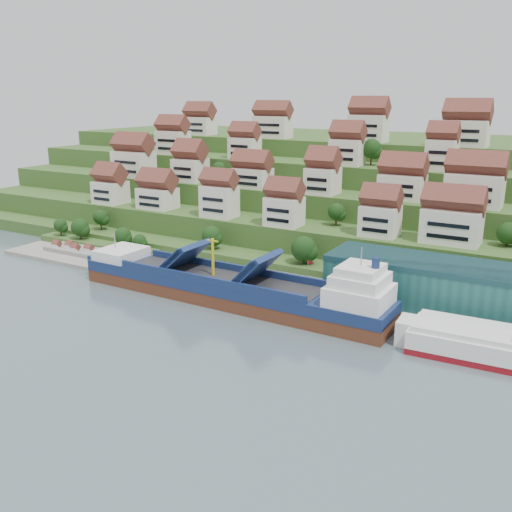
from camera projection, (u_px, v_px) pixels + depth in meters
The scene contains 11 objects.
ground at pixel (219, 302), 134.17m from camera, with size 300.00×300.00×0.00m, color slate.
quay at pixel (323, 293), 136.73m from camera, with size 180.00×14.00×2.20m, color gray.
pebble_beach at pixel (81, 254), 171.94m from camera, with size 45.00×20.00×1.00m, color gray.
hillside at pixel (369, 193), 217.46m from camera, with size 260.00×128.00×31.00m.
hillside_village at pixel (328, 170), 177.28m from camera, with size 157.69×62.14×29.22m.
hillside_trees at pixel (278, 203), 169.51m from camera, with size 143.99×62.29×30.03m.
warehouse at pixel (467, 289), 121.32m from camera, with size 60.00×15.00×10.00m, color #225C59.
flagpole at pixel (308, 274), 131.89m from camera, with size 1.28×0.16×8.00m.
beach_huts at pixel (73, 249), 171.42m from camera, with size 14.40×3.70×2.20m.
cargo_ship at pixel (235, 289), 132.41m from camera, with size 79.33×13.79×17.56m.
second_ship at pixel (501, 347), 103.94m from camera, with size 31.44×12.76×8.99m.
Camera 1 is at (70.57, -104.83, 47.13)m, focal length 40.00 mm.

